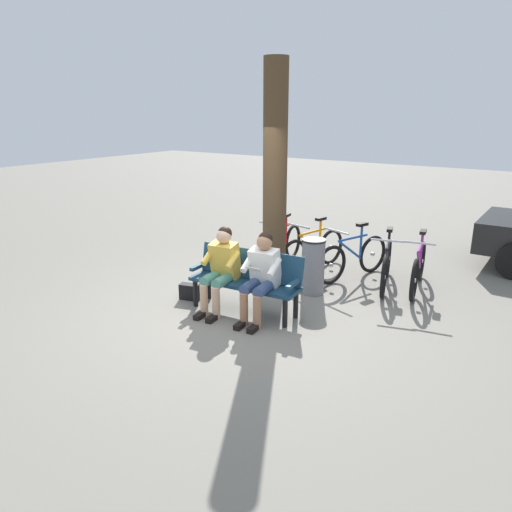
# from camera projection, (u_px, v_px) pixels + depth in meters

# --- Properties ---
(ground_plane) EXTENTS (40.00, 40.00, 0.00)m
(ground_plane) POSITION_uv_depth(u_px,v_px,m) (233.00, 315.00, 6.63)
(ground_plane) COLOR slate
(bench) EXTENTS (1.63, 0.61, 0.87)m
(bench) POSITION_uv_depth(u_px,v_px,m) (247.00, 276.00, 6.66)
(bench) COLOR navy
(bench) RESTS_ON ground
(person_reading) EXTENTS (0.51, 0.79, 1.20)m
(person_reading) POSITION_uv_depth(u_px,v_px,m) (261.00, 273.00, 6.33)
(person_reading) COLOR white
(person_reading) RESTS_ON ground
(person_companion) EXTENTS (0.51, 0.79, 1.20)m
(person_companion) POSITION_uv_depth(u_px,v_px,m) (221.00, 265.00, 6.63)
(person_companion) COLOR gold
(person_companion) RESTS_ON ground
(handbag) EXTENTS (0.33, 0.22, 0.24)m
(handbag) POSITION_uv_depth(u_px,v_px,m) (190.00, 292.00, 7.15)
(handbag) COLOR black
(handbag) RESTS_ON ground
(tree_trunk) EXTENTS (0.38, 0.38, 3.49)m
(tree_trunk) POSITION_uv_depth(u_px,v_px,m) (275.00, 177.00, 7.35)
(tree_trunk) COLOR #4C3823
(tree_trunk) RESTS_ON ground
(litter_bin) EXTENTS (0.37, 0.37, 0.87)m
(litter_bin) POSITION_uv_depth(u_px,v_px,m) (313.00, 266.00, 7.31)
(litter_bin) COLOR slate
(litter_bin) RESTS_ON ground
(bicycle_green) EXTENTS (0.48, 1.67, 0.94)m
(bicycle_green) POSITION_uv_depth(u_px,v_px,m) (418.00, 268.00, 7.45)
(bicycle_green) COLOR black
(bicycle_green) RESTS_ON ground
(bicycle_orange) EXTENTS (0.59, 1.64, 0.94)m
(bicycle_orange) POSITION_uv_depth(u_px,v_px,m) (386.00, 265.00, 7.60)
(bicycle_orange) COLOR black
(bicycle_orange) RESTS_ON ground
(bicycle_red) EXTENTS (0.68, 1.60, 0.94)m
(bicycle_red) POSITION_uv_depth(u_px,v_px,m) (353.00, 258.00, 7.99)
(bicycle_red) COLOR black
(bicycle_red) RESTS_ON ground
(bicycle_silver) EXTENTS (0.54, 1.65, 0.94)m
(bicycle_silver) POSITION_uv_depth(u_px,v_px,m) (313.00, 251.00, 8.38)
(bicycle_silver) COLOR black
(bicycle_silver) RESTS_ON ground
(bicycle_purple) EXTENTS (0.48, 1.68, 0.94)m
(bicycle_purple) POSITION_uv_depth(u_px,v_px,m) (282.00, 247.00, 8.63)
(bicycle_purple) COLOR black
(bicycle_purple) RESTS_ON ground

